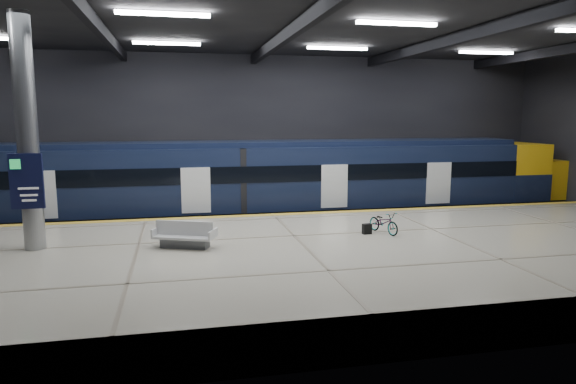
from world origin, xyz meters
name	(u,v)px	position (x,y,z in m)	size (l,w,h in m)	color
ground	(288,259)	(0.00, 0.00, 0.00)	(30.00, 30.00, 0.00)	black
room_shell	(288,96)	(0.00, 0.00, 5.72)	(30.10, 16.10, 8.05)	black
platform	(305,264)	(0.00, -2.50, 0.55)	(30.00, 11.00, 1.10)	beige
safety_strip	(274,215)	(0.00, 2.75, 1.11)	(30.00, 0.40, 0.01)	gold
rails	(263,225)	(0.00, 5.50, 0.08)	(30.00, 1.52, 0.16)	gray
train	(300,182)	(1.77, 5.50, 2.06)	(29.40, 2.84, 3.79)	black
bench	(185,238)	(-3.59, -1.81, 1.39)	(2.00, 1.42, 0.82)	#595B60
bicycle	(384,222)	(3.06, -1.28, 1.47)	(0.49, 1.42, 0.75)	#99999E
pannier_bag	(367,229)	(2.46, -1.28, 1.28)	(0.30, 0.18, 0.35)	black
info_column	(27,137)	(-8.00, -1.03, 4.46)	(0.90, 0.78, 6.90)	#9EA0A5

